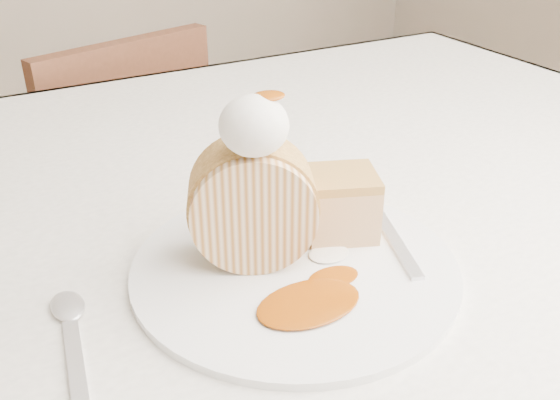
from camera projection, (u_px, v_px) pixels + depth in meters
table at (232, 245)px, 0.78m from camera, size 1.40×0.90×0.75m
chair_far at (117, 188)px, 1.37m from camera, size 0.46×0.46×0.79m
plate at (295, 267)px, 0.57m from camera, size 0.39×0.39×0.01m
roulade_slice at (253, 205)px, 0.55m from camera, size 0.13×0.10×0.11m
cake_chunk at (341, 208)px, 0.61m from camera, size 0.08×0.08×0.06m
whipped_cream at (254, 126)px, 0.50m from camera, size 0.06×0.06×0.05m
caramel_drizzle at (268, 88)px, 0.50m from camera, size 0.03×0.02×0.01m
caramel_pool at (309, 303)px, 0.52m from camera, size 0.11×0.09×0.00m
fork at (395, 240)px, 0.60m from camera, size 0.08×0.18×0.00m
spoon at (78, 377)px, 0.45m from camera, size 0.05×0.16×0.00m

